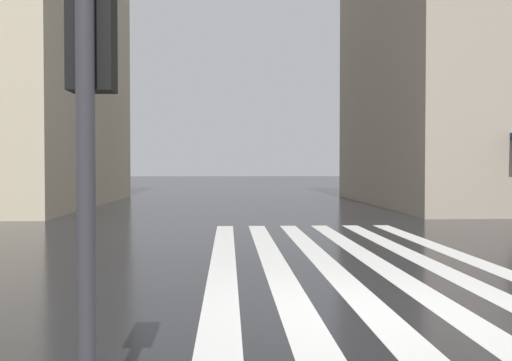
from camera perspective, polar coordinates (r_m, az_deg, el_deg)
ground_plane at (r=7.65m, az=10.93°, el=-12.85°), size 220.00×220.00×0.00m
zebra_crossing at (r=11.61m, az=9.19°, el=-7.94°), size 13.00×5.50×0.01m
traffic_signal_post at (r=3.88m, az=-16.62°, el=8.73°), size 0.44×0.30×3.08m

